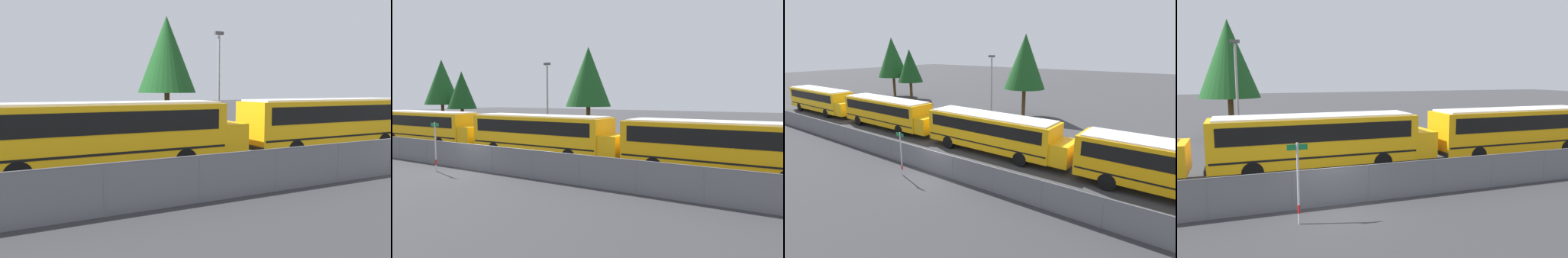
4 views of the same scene
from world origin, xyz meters
The scene contains 11 objects.
ground_plane centered at (0.00, 0.00, 0.00)m, with size 200.00×200.00×0.00m, color #38383A.
road_strip centered at (0.00, -6.00, 0.00)m, with size 109.71×12.00×0.01m.
fence centered at (0.00, 0.00, 0.80)m, with size 75.78×0.07×1.56m.
school_bus_0 centered at (-25.20, 5.39, 1.84)m, with size 12.18×2.61×3.08m.
school_bus_1 centered at (-12.12, 5.57, 1.84)m, with size 12.18×2.61×3.08m.
school_bus_2 centered at (0.78, 5.58, 1.84)m, with size 12.18×2.61×3.08m.
street_sign centered at (-1.52, -1.48, 1.54)m, with size 0.70×0.09×2.89m.
light_pole centered at (-3.36, 11.35, 4.05)m, with size 0.60×0.24×7.35m.
tree_0 centered at (-29.42, 19.96, 6.45)m, with size 4.95×4.95×9.69m.
tree_1 centered at (-3.91, 19.01, 6.45)m, with size 4.84×4.84×9.62m.
tree_2 centered at (-24.75, 19.60, 5.25)m, with size 3.93×3.93×7.83m.
Camera 3 is at (13.49, -13.23, 8.03)m, focal length 28.00 mm.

